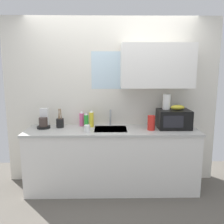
{
  "coord_description": "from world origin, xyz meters",
  "views": [
    {
      "loc": [
        -0.06,
        -3.33,
        1.76
      ],
      "look_at": [
        0.0,
        0.0,
        1.15
      ],
      "focal_mm": 38.71,
      "sensor_mm": 36.0,
      "label": 1
    }
  ],
  "objects_px": {
    "cereal_canister": "(151,123)",
    "paper_towel_roll": "(167,102)",
    "microwave": "(174,119)",
    "dish_soap_bottle_pink": "(82,119)",
    "mug_white": "(87,129)",
    "dish_soap_bottle_yellow": "(91,119)",
    "utensil_crock": "(60,123)",
    "dish_soap_bottle_green": "(86,120)",
    "banana_bunch": "(178,107)",
    "coffee_maker": "(44,121)"
  },
  "relations": [
    {
      "from": "cereal_canister",
      "to": "banana_bunch",
      "type": "bearing_deg",
      "value": 14.38
    },
    {
      "from": "coffee_maker",
      "to": "dish_soap_bottle_green",
      "type": "xyz_separation_m",
      "value": [
        0.61,
        0.03,
        -0.0
      ]
    },
    {
      "from": "dish_soap_bottle_pink",
      "to": "microwave",
      "type": "bearing_deg",
      "value": -7.06
    },
    {
      "from": "banana_bunch",
      "to": "dish_soap_bottle_pink",
      "type": "height_order",
      "value": "banana_bunch"
    },
    {
      "from": "coffee_maker",
      "to": "mug_white",
      "type": "height_order",
      "value": "coffee_maker"
    },
    {
      "from": "banana_bunch",
      "to": "paper_towel_roll",
      "type": "bearing_deg",
      "value": 161.57
    },
    {
      "from": "dish_soap_bottle_pink",
      "to": "mug_white",
      "type": "relative_size",
      "value": 2.41
    },
    {
      "from": "dish_soap_bottle_pink",
      "to": "cereal_canister",
      "type": "bearing_deg",
      "value": -14.81
    },
    {
      "from": "dish_soap_bottle_yellow",
      "to": "utensil_crock",
      "type": "bearing_deg",
      "value": -176.41
    },
    {
      "from": "dish_soap_bottle_yellow",
      "to": "mug_white",
      "type": "relative_size",
      "value": 2.67
    },
    {
      "from": "cereal_canister",
      "to": "utensil_crock",
      "type": "height_order",
      "value": "utensil_crock"
    },
    {
      "from": "dish_soap_bottle_pink",
      "to": "utensil_crock",
      "type": "height_order",
      "value": "utensil_crock"
    },
    {
      "from": "dish_soap_bottle_yellow",
      "to": "utensil_crock",
      "type": "xyz_separation_m",
      "value": [
        -0.46,
        -0.03,
        -0.05
      ]
    },
    {
      "from": "banana_bunch",
      "to": "dish_soap_bottle_pink",
      "type": "xyz_separation_m",
      "value": [
        -1.39,
        0.16,
        -0.2
      ]
    },
    {
      "from": "dish_soap_bottle_yellow",
      "to": "dish_soap_bottle_green",
      "type": "distance_m",
      "value": 0.08
    },
    {
      "from": "dish_soap_bottle_yellow",
      "to": "banana_bunch",
      "type": "bearing_deg",
      "value": -4.55
    },
    {
      "from": "dish_soap_bottle_yellow",
      "to": "dish_soap_bottle_green",
      "type": "xyz_separation_m",
      "value": [
        -0.08,
        -0.01,
        -0.02
      ]
    },
    {
      "from": "cereal_canister",
      "to": "coffee_maker",
      "type": "bearing_deg",
      "value": 174.13
    },
    {
      "from": "banana_bunch",
      "to": "dish_soap_bottle_yellow",
      "type": "height_order",
      "value": "banana_bunch"
    },
    {
      "from": "cereal_canister",
      "to": "paper_towel_roll",
      "type": "bearing_deg",
      "value": 32.01
    },
    {
      "from": "banana_bunch",
      "to": "mug_white",
      "type": "relative_size",
      "value": 2.11
    },
    {
      "from": "coffee_maker",
      "to": "dish_soap_bottle_green",
      "type": "bearing_deg",
      "value": 2.96
    },
    {
      "from": "dish_soap_bottle_green",
      "to": "mug_white",
      "type": "relative_size",
      "value": 2.29
    },
    {
      "from": "dish_soap_bottle_pink",
      "to": "mug_white",
      "type": "height_order",
      "value": "dish_soap_bottle_pink"
    },
    {
      "from": "cereal_canister",
      "to": "dish_soap_bottle_yellow",
      "type": "bearing_deg",
      "value": 166.85
    },
    {
      "from": "paper_towel_roll",
      "to": "cereal_canister",
      "type": "bearing_deg",
      "value": -147.99
    },
    {
      "from": "coffee_maker",
      "to": "paper_towel_roll",
      "type": "bearing_deg",
      "value": -0.27
    },
    {
      "from": "microwave",
      "to": "paper_towel_roll",
      "type": "distance_m",
      "value": 0.27
    },
    {
      "from": "banana_bunch",
      "to": "coffee_maker",
      "type": "relative_size",
      "value": 0.71
    },
    {
      "from": "cereal_canister",
      "to": "mug_white",
      "type": "distance_m",
      "value": 0.9
    },
    {
      "from": "dish_soap_bottle_pink",
      "to": "cereal_canister",
      "type": "relative_size",
      "value": 1.11
    },
    {
      "from": "paper_towel_roll",
      "to": "dish_soap_bottle_pink",
      "type": "xyz_separation_m",
      "value": [
        -1.24,
        0.11,
        -0.27
      ]
    },
    {
      "from": "dish_soap_bottle_yellow",
      "to": "dish_soap_bottle_pink",
      "type": "bearing_deg",
      "value": 156.35
    },
    {
      "from": "coffee_maker",
      "to": "utensil_crock",
      "type": "distance_m",
      "value": 0.23
    },
    {
      "from": "banana_bunch",
      "to": "utensil_crock",
      "type": "distance_m",
      "value": 1.72
    },
    {
      "from": "coffee_maker",
      "to": "dish_soap_bottle_yellow",
      "type": "relative_size",
      "value": 1.1
    },
    {
      "from": "microwave",
      "to": "dish_soap_bottle_yellow",
      "type": "relative_size",
      "value": 1.81
    },
    {
      "from": "microwave",
      "to": "dish_soap_bottle_pink",
      "type": "bearing_deg",
      "value": 172.94
    },
    {
      "from": "coffee_maker",
      "to": "mug_white",
      "type": "xyz_separation_m",
      "value": [
        0.65,
        -0.25,
        -0.06
      ]
    },
    {
      "from": "microwave",
      "to": "paper_towel_roll",
      "type": "relative_size",
      "value": 2.09
    },
    {
      "from": "microwave",
      "to": "cereal_canister",
      "type": "distance_m",
      "value": 0.35
    },
    {
      "from": "coffee_maker",
      "to": "utensil_crock",
      "type": "xyz_separation_m",
      "value": [
        0.23,
        0.01,
        -0.03
      ]
    },
    {
      "from": "coffee_maker",
      "to": "utensil_crock",
      "type": "relative_size",
      "value": 0.99
    },
    {
      "from": "banana_bunch",
      "to": "coffee_maker",
      "type": "bearing_deg",
      "value": 178.27
    },
    {
      "from": "paper_towel_roll",
      "to": "cereal_canister",
      "type": "height_order",
      "value": "paper_towel_roll"
    },
    {
      "from": "microwave",
      "to": "coffee_maker",
      "type": "bearing_deg",
      "value": 178.17
    },
    {
      "from": "paper_towel_roll",
      "to": "cereal_canister",
      "type": "relative_size",
      "value": 1.07
    },
    {
      "from": "mug_white",
      "to": "utensil_crock",
      "type": "relative_size",
      "value": 0.34
    },
    {
      "from": "dish_soap_bottle_pink",
      "to": "dish_soap_bottle_green",
      "type": "bearing_deg",
      "value": -45.05
    },
    {
      "from": "utensil_crock",
      "to": "paper_towel_roll",
      "type": "bearing_deg",
      "value": -0.73
    }
  ]
}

